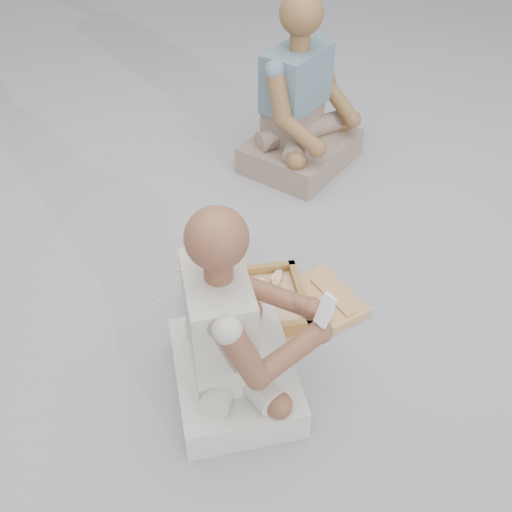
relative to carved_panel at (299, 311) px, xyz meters
name	(u,v)px	position (x,y,z in m)	size (l,w,h in m)	color
ground	(292,321)	(-0.05, -0.03, -0.02)	(60.00, 60.00, 0.00)	gray
carved_panel	(299,311)	(0.00, 0.00, 0.00)	(0.53, 0.35, 0.04)	olive
tool_tray	(249,303)	(-0.20, 0.10, 0.04)	(0.57, 0.50, 0.06)	brown
chisel_0	(277,284)	(-0.04, 0.15, 0.05)	(0.17, 0.17, 0.02)	silver
chisel_1	(276,292)	(-0.06, 0.10, 0.05)	(0.20, 0.13, 0.02)	silver
chisel_2	(277,279)	(-0.03, 0.17, 0.05)	(0.17, 0.17, 0.02)	silver
chisel_3	(252,293)	(-0.16, 0.14, 0.05)	(0.19, 0.15, 0.02)	silver
chisel_4	(272,279)	(-0.05, 0.19, 0.05)	(0.19, 0.14, 0.02)	silver
chisel_5	(251,299)	(-0.18, 0.11, 0.05)	(0.07, 0.22, 0.02)	silver
chisel_6	(274,284)	(-0.05, 0.15, 0.05)	(0.11, 0.21, 0.02)	silver
chisel_7	(240,281)	(-0.19, 0.23, 0.05)	(0.15, 0.19, 0.02)	silver
chisel_8	(255,286)	(-0.14, 0.17, 0.05)	(0.20, 0.12, 0.02)	silver
chisel_9	(224,282)	(-0.25, 0.26, 0.05)	(0.12, 0.20, 0.02)	silver
wood_chip_0	(192,353)	(-0.51, -0.02, -0.02)	(0.02, 0.01, 0.00)	tan
wood_chip_1	(210,340)	(-0.41, 0.01, -0.02)	(0.02, 0.01, 0.00)	tan
wood_chip_2	(178,270)	(-0.41, 0.48, -0.02)	(0.02, 0.01, 0.00)	tan
wood_chip_3	(210,353)	(-0.44, -0.05, -0.02)	(0.02, 0.01, 0.00)	tan
wood_chip_4	(314,330)	(0.02, -0.11, -0.02)	(0.02, 0.01, 0.00)	tan
wood_chip_5	(159,301)	(-0.54, 0.32, -0.02)	(0.02, 0.01, 0.00)	tan
wood_chip_6	(233,284)	(-0.20, 0.29, -0.02)	(0.02, 0.01, 0.00)	tan
wood_chip_7	(232,256)	(-0.13, 0.47, -0.02)	(0.02, 0.01, 0.00)	tan
wood_chip_8	(207,357)	(-0.46, -0.06, -0.02)	(0.02, 0.01, 0.00)	tan
craftsman	(232,338)	(-0.41, -0.24, 0.28)	(0.62, 0.63, 0.86)	beige
companion	(301,112)	(0.55, 1.11, 0.31)	(0.80, 0.75, 0.98)	gray
mobile_phone	(325,310)	(-0.11, -0.36, 0.40)	(0.07, 0.06, 0.12)	white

